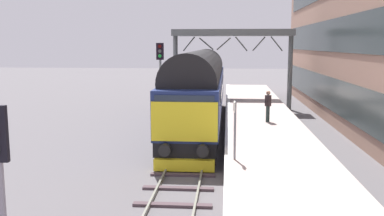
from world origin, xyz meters
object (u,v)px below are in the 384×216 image
object	(u,v)px
diesel_locomotive	(200,87)
signal_post_near	(0,184)
platform_number_sign	(235,121)
waiting_passenger	(268,103)
signal_post_mid	(160,75)

from	to	relation	value
diesel_locomotive	signal_post_near	xyz separation A→B (m)	(-2.30, -19.09, 0.11)
signal_post_near	platform_number_sign	size ratio (longest dim) A/B	1.95
platform_number_sign	waiting_passenger	distance (m)	7.85
signal_post_near	signal_post_mid	distance (m)	18.31
signal_post_mid	platform_number_sign	distance (m)	11.30
diesel_locomotive	signal_post_mid	bearing A→B (deg)	-161.01
diesel_locomotive	signal_post_near	world-z (taller)	diesel_locomotive
diesel_locomotive	waiting_passenger	world-z (taller)	diesel_locomotive
diesel_locomotive	platform_number_sign	size ratio (longest dim) A/B	9.46
signal_post_mid	platform_number_sign	xyz separation A→B (m)	(4.25, -10.43, -0.89)
signal_post_mid	platform_number_sign	world-z (taller)	signal_post_mid
signal_post_near	waiting_passenger	world-z (taller)	signal_post_near
signal_post_near	waiting_passenger	xyz separation A→B (m)	(6.12, 15.49, -0.60)
signal_post_near	waiting_passenger	size ratio (longest dim) A/B	2.44
waiting_passenger	signal_post_near	bearing A→B (deg)	-176.16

